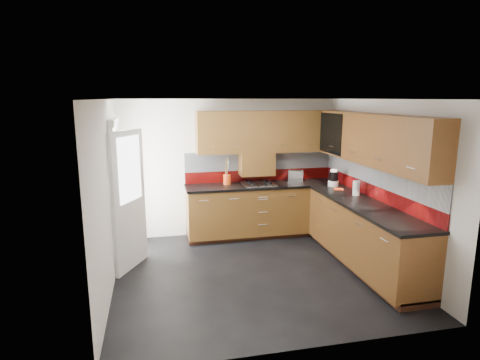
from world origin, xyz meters
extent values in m
cube|color=black|center=(0.00, 0.00, -0.01)|extent=(4.00, 3.80, 0.02)
cube|color=white|center=(0.00, 0.00, 2.45)|extent=(4.00, 3.80, 0.10)
cube|color=silver|center=(0.00, 1.84, 1.20)|extent=(4.00, 0.08, 2.64)
cube|color=silver|center=(0.00, -1.84, 1.20)|extent=(4.00, 0.08, 2.64)
cube|color=silver|center=(-1.94, 0.00, 1.20)|extent=(0.08, 3.80, 2.64)
cube|color=silver|center=(1.94, 0.00, 1.20)|extent=(0.08, 3.80, 2.64)
cube|color=brown|center=(0.55, 1.50, 0.48)|extent=(2.70, 0.60, 0.95)
cube|color=#5A3515|center=(1.60, -0.10, 0.48)|extent=(0.60, 2.60, 0.95)
cube|color=#3D1E11|center=(0.55, 1.53, 0.05)|extent=(2.70, 0.54, 0.10)
cube|color=#3D1E11|center=(1.63, -0.10, 0.05)|extent=(0.54, 2.60, 0.10)
cube|color=black|center=(0.54, 1.49, 0.92)|extent=(2.72, 0.62, 0.04)
cube|color=black|center=(1.59, -0.12, 0.92)|extent=(0.62, 2.60, 0.04)
cube|color=maroon|center=(0.55, 1.79, 1.04)|extent=(2.70, 0.02, 0.20)
cube|color=#B3B8BC|center=(0.55, 1.79, 1.31)|extent=(2.70, 0.02, 0.34)
cube|color=maroon|center=(1.89, 0.20, 1.04)|extent=(0.02, 3.20, 0.20)
cube|color=#B3B8BC|center=(1.89, 0.20, 1.31)|extent=(0.02, 3.20, 0.34)
cube|color=brown|center=(0.65, 1.64, 1.84)|extent=(2.50, 0.33, 0.72)
cube|color=#5A3515|center=(1.73, 0.04, 1.84)|extent=(0.33, 2.87, 0.72)
cube|color=silver|center=(0.50, 1.46, 1.63)|extent=(1.80, 0.01, 0.16)
cube|color=silver|center=(1.56, 0.00, 1.63)|extent=(0.01, 2.00, 0.16)
cube|color=brown|center=(0.45, 1.64, 1.28)|extent=(0.60, 0.33, 0.40)
cube|color=black|center=(1.56, 1.07, 1.84)|extent=(0.01, 0.80, 0.66)
cube|color=#FFD18C|center=(1.87, 1.07, 1.84)|extent=(0.01, 0.76, 0.64)
cube|color=black|center=(1.73, 1.07, 1.86)|extent=(0.29, 0.76, 0.01)
cylinder|color=black|center=(1.73, 0.82, 1.96)|extent=(0.07, 0.07, 0.16)
cylinder|color=black|center=(1.73, 0.97, 1.96)|extent=(0.07, 0.07, 0.16)
cylinder|color=white|center=(1.73, 1.12, 1.96)|extent=(0.07, 0.07, 0.16)
cylinder|color=black|center=(1.73, 1.27, 1.96)|extent=(0.07, 0.07, 0.16)
cube|color=white|center=(-1.86, 0.90, 1.02)|extent=(0.06, 0.95, 2.04)
cube|color=white|center=(-1.68, 0.55, 1.00)|extent=(0.42, 0.73, 1.98)
cube|color=white|center=(-1.65, 0.55, 1.45)|extent=(0.28, 0.50, 0.90)
cube|color=silver|center=(0.45, 1.48, 0.95)|extent=(0.56, 0.48, 0.02)
torus|color=black|center=(0.31, 1.37, 0.98)|extent=(0.12, 0.12, 0.02)
torus|color=black|center=(0.59, 1.37, 0.98)|extent=(0.12, 0.12, 0.02)
torus|color=black|center=(0.31, 1.59, 0.98)|extent=(0.12, 0.12, 0.02)
torus|color=black|center=(0.59, 1.59, 0.98)|extent=(0.12, 0.12, 0.02)
cube|color=black|center=(0.45, 1.25, 0.96)|extent=(0.42, 0.04, 0.02)
cylinder|color=#CD4413|center=(-0.08, 1.61, 1.02)|extent=(0.13, 0.13, 0.17)
cylinder|color=brown|center=(-0.09, 1.63, 1.23)|extent=(0.06, 0.02, 0.33)
cylinder|color=brown|center=(-0.08, 1.63, 1.22)|extent=(0.06, 0.03, 0.31)
cylinder|color=brown|center=(-0.09, 1.63, 1.24)|extent=(0.06, 0.04, 0.35)
cylinder|color=brown|center=(-0.07, 1.63, 1.20)|extent=(0.05, 0.04, 0.29)
cylinder|color=brown|center=(-0.10, 1.62, 1.22)|extent=(0.04, 0.06, 0.32)
cube|color=silver|center=(1.19, 1.66, 1.03)|extent=(0.30, 0.25, 0.18)
cube|color=black|center=(1.19, 1.66, 1.13)|extent=(0.20, 0.09, 0.01)
cube|color=black|center=(1.19, 1.70, 1.13)|extent=(0.20, 0.09, 0.01)
cylinder|color=white|center=(1.66, 1.08, 0.99)|extent=(0.17, 0.17, 0.10)
cylinder|color=black|center=(1.66, 1.08, 1.11)|extent=(0.16, 0.16, 0.15)
cylinder|color=white|center=(1.66, 1.08, 1.21)|extent=(0.12, 0.12, 0.04)
cylinder|color=white|center=(1.72, 0.40, 1.05)|extent=(0.14, 0.14, 0.23)
cube|color=#F2451A|center=(1.62, 0.80, 0.95)|extent=(0.18, 0.17, 0.02)
camera|label=1|loc=(-1.32, -5.10, 2.42)|focal=30.00mm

